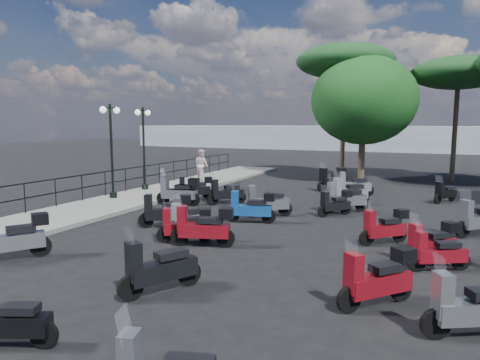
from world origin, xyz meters
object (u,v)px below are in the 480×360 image
at_px(scooter_3, 178,192).
at_px(scooter_22, 349,193).
at_px(scooter_1, 12,238).
at_px(scooter_8, 188,219).
at_px(pedestrian_far, 202,165).
at_px(scooter_28, 480,218).
at_px(scooter_27, 438,254).
at_px(scooter_16, 335,204).
at_px(scooter_7, 159,269).
at_px(pine_0, 459,73).
at_px(scooter_31, 384,227).
at_px(lamp_post_1, 111,145).
at_px(scooter_14, 203,227).
at_px(scooter_2, 166,211).
at_px(scooter_21, 432,243).
at_px(scooter_29, 445,193).
at_px(broadleaf_tree, 364,100).
at_px(scooter_32, 179,192).
at_px(scooter_19, 377,279).
at_px(scooter_11, 332,179).
at_px(scooter_5, 195,189).
at_px(scooter_15, 266,203).
at_px(scooter_9, 185,226).
at_px(scooter_23, 353,185).
at_px(pine_2, 345,62).
at_px(scooter_10, 251,208).
at_px(scooter_4, 226,193).
at_px(lamp_post_2, 144,143).
at_px(scooter_20, 471,309).
at_px(scooter_13, 6,322).

xyz_separation_m(scooter_3, scooter_22, (6.39, 2.92, -0.05)).
height_order(scooter_1, scooter_8, scooter_1).
height_order(pedestrian_far, scooter_28, pedestrian_far).
bearing_deg(scooter_27, scooter_16, 4.64).
bearing_deg(scooter_7, pine_0, -77.19).
height_order(scooter_3, scooter_31, scooter_3).
xyz_separation_m(lamp_post_1, scooter_14, (6.99, -4.40, -1.90)).
bearing_deg(scooter_2, scooter_21, -120.64).
relative_size(scooter_28, scooter_29, 1.08).
distance_m(scooter_27, scooter_29, 9.44).
height_order(scooter_16, pine_0, pine_0).
xyz_separation_m(scooter_7, broadleaf_tree, (1.01, 18.21, 4.13)).
bearing_deg(broadleaf_tree, scooter_3, -119.29).
xyz_separation_m(scooter_27, scooter_31, (-1.36, 1.81, 0.06)).
bearing_deg(scooter_21, scooter_8, 45.28).
relative_size(scooter_22, scooter_32, 0.80).
xyz_separation_m(scooter_19, scooter_31, (-0.35, 4.39, -0.05)).
relative_size(scooter_11, scooter_16, 1.34).
distance_m(scooter_8, scooter_31, 5.82).
xyz_separation_m(scooter_5, broadleaf_tree, (5.73, 8.89, 4.12)).
bearing_deg(lamp_post_1, scooter_15, -4.49).
distance_m(scooter_31, broadleaf_tree, 13.58).
bearing_deg(pedestrian_far, scooter_19, 153.91).
bearing_deg(scooter_9, scooter_2, 20.80).
height_order(scooter_23, pine_2, pine_2).
bearing_deg(scooter_15, scooter_27, -157.44).
relative_size(scooter_5, scooter_16, 1.21).
xyz_separation_m(scooter_23, pine_2, (-1.79, 6.15, 6.47)).
bearing_deg(scooter_10, scooter_32, 51.40).
distance_m(scooter_5, scooter_10, 4.96).
xyz_separation_m(lamp_post_1, scooter_29, (13.10, 5.57, -2.03)).
bearing_deg(scooter_8, scooter_4, -54.23).
height_order(lamp_post_2, scooter_32, lamp_post_2).
bearing_deg(scooter_9, pine_2, -33.87).
distance_m(scooter_2, scooter_3, 3.80).
bearing_deg(scooter_4, broadleaf_tree, -69.35).
relative_size(scooter_8, scooter_20, 0.93).
distance_m(scooter_13, scooter_32, 11.40).
xyz_separation_m(scooter_8, scooter_32, (-2.68, 3.62, 0.14)).
xyz_separation_m(scooter_23, broadleaf_tree, (-0.44, 4.91, 4.13)).
bearing_deg(broadleaf_tree, scooter_31, -78.12).
bearing_deg(pine_0, scooter_23, -119.02).
bearing_deg(scooter_2, scooter_20, -144.53).
relative_size(scooter_13, scooter_20, 0.91).
distance_m(lamp_post_1, scooter_27, 13.56).
height_order(scooter_5, scooter_10, scooter_10).
bearing_deg(scooter_32, scooter_31, -117.17).
xyz_separation_m(lamp_post_1, scooter_2, (4.81, -2.99, -1.92)).
bearing_deg(scooter_16, scooter_11, -37.27).
height_order(scooter_21, scooter_32, scooter_32).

